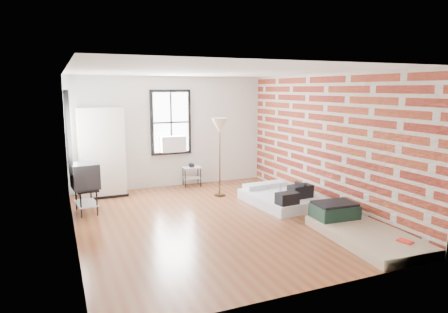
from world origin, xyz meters
name	(u,v)px	position (x,y,z in m)	size (l,w,h in m)	color
ground	(214,220)	(0.00, 0.00, 0.00)	(6.00, 6.00, 0.00)	brown
room_shell	(218,128)	(0.23, 0.36, 1.74)	(5.02, 6.02, 2.80)	silver
mattress_main	(282,198)	(1.75, 0.40, 0.15)	(1.40, 1.80, 0.55)	white
mattress_bare	(359,229)	(1.94, -1.78, 0.14)	(1.24, 2.16, 0.45)	tan
wardrobe	(102,153)	(-1.75, 2.65, 1.03)	(1.06, 0.62, 2.07)	black
side_table	(192,171)	(0.45, 2.72, 0.40)	(0.49, 0.41, 0.60)	black
floor_lamp	(220,129)	(0.78, 1.61, 1.57)	(0.39, 0.39, 1.83)	#312510
tv_stand	(85,178)	(-2.21, 1.44, 0.73)	(0.56, 0.76, 1.02)	black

